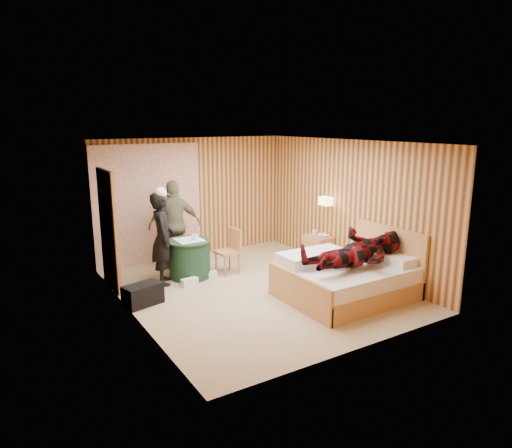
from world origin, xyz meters
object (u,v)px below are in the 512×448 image
bed (346,278)px  man_at_table (175,225)px  wall_lamp (326,201)px  man_on_bed (359,242)px  duffel_bag (143,295)px  woman_standing (162,238)px  round_table (190,258)px  chair_near (231,247)px  chair_far (175,241)px  nightstand (318,249)px

bed → man_at_table: man_at_table is taller
wall_lamp → man_on_bed: size_ratio=0.15×
duffel_bag → woman_standing: size_ratio=0.36×
wall_lamp → woman_standing: 3.24m
duffel_bag → woman_standing: (0.64, 0.77, 0.66)m
wall_lamp → round_table: bearing=164.7°
man_on_bed → duffel_bag: bearing=151.6°
chair_near → man_on_bed: bearing=19.0°
chair_far → woman_standing: size_ratio=0.56×
nightstand → chair_far: chair_far is taller
nightstand → woman_standing: (-3.09, 0.51, 0.53)m
chair_near → woman_standing: woman_standing is taller
chair_near → man_on_bed: 2.58m
bed → woman_standing: size_ratio=1.21×
woman_standing → man_on_bed: man_on_bed is taller
chair_far → bed: bearing=-73.2°
nightstand → round_table: 2.63m
chair_far → duffel_bag: size_ratio=1.56×
bed → nightstand: bearing=65.5°
wall_lamp → nightstand: wall_lamp is taller
woman_standing → man_at_table: bearing=-17.9°
chair_far → man_at_table: bearing=40.9°
nightstand → chair_near: 1.85m
nightstand → round_table: (-2.57, 0.57, 0.07)m
chair_far → man_at_table: 0.33m
chair_far → woman_standing: bearing=-141.2°
duffel_bag → woman_standing: bearing=35.8°
wall_lamp → woman_standing: (-3.14, 0.65, -0.47)m
chair_far → duffel_bag: (-1.14, -1.48, -0.37)m
chair_far → man_at_table: (0.02, 0.03, 0.32)m
wall_lamp → chair_near: size_ratio=0.31×
man_on_bed → bed: bearing=96.3°
nightstand → duffel_bag: bearing=-176.0°
man_at_table → bed: bearing=132.9°
round_table → woman_standing: 0.71m
duffel_bag → nightstand: bearing=-10.5°
nightstand → man_on_bed: bearing=-111.2°
bed → chair_near: bearing=116.5°
bed → chair_near: (-1.03, 2.08, 0.18)m
round_table → chair_far: 0.67m
nightstand → chair_far: bearing=154.9°
round_table → wall_lamp: bearing=-15.3°
duffel_bag → man_at_table: bearing=37.8°
chair_near → nightstand: bearing=71.2°
man_at_table → man_on_bed: man_on_bed is taller
wall_lamp → bed: 1.98m
chair_near → woman_standing: 1.35m
bed → man_on_bed: 0.70m
chair_far → man_at_table: man_at_table is taller
chair_near → man_at_table: (-0.77, 0.83, 0.37)m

